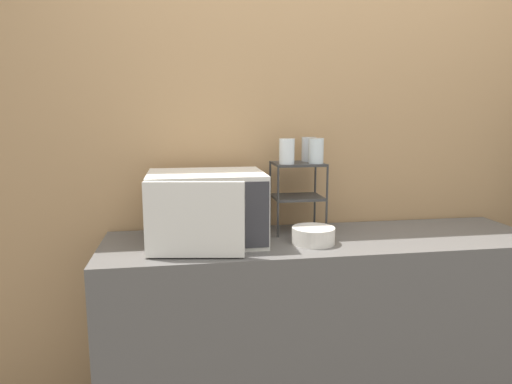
{
  "coord_description": "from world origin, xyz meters",
  "views": [
    {
      "loc": [
        -0.63,
        -1.66,
        1.47
      ],
      "look_at": [
        -0.31,
        0.3,
        1.13
      ],
      "focal_mm": 32.0,
      "sensor_mm": 36.0,
      "label": 1
    }
  ],
  "objects_px": {
    "glass_front_left": "(287,151)",
    "glass_front_right": "(316,151)",
    "glass_back_right": "(309,149)",
    "microwave": "(206,208)",
    "dish_rack": "(298,182)",
    "bowl": "(313,236)"
  },
  "relations": [
    {
      "from": "glass_back_right",
      "to": "bowl",
      "type": "relative_size",
      "value": 0.62
    },
    {
      "from": "microwave",
      "to": "dish_rack",
      "type": "distance_m",
      "value": 0.47
    },
    {
      "from": "microwave",
      "to": "glass_front_left",
      "type": "height_order",
      "value": "glass_front_left"
    },
    {
      "from": "microwave",
      "to": "dish_rack",
      "type": "bearing_deg",
      "value": 16.72
    },
    {
      "from": "dish_rack",
      "to": "glass_back_right",
      "type": "bearing_deg",
      "value": 39.77
    },
    {
      "from": "glass_front_right",
      "to": "bowl",
      "type": "relative_size",
      "value": 0.62
    },
    {
      "from": "microwave",
      "to": "glass_front_right",
      "type": "height_order",
      "value": "glass_front_right"
    },
    {
      "from": "glass_front_left",
      "to": "glass_back_right",
      "type": "distance_m",
      "value": 0.17
    },
    {
      "from": "glass_back_right",
      "to": "glass_front_right",
      "type": "xyz_separation_m",
      "value": [
        0.01,
        -0.1,
        0.0
      ]
    },
    {
      "from": "microwave",
      "to": "glass_back_right",
      "type": "height_order",
      "value": "glass_back_right"
    },
    {
      "from": "microwave",
      "to": "dish_rack",
      "type": "relative_size",
      "value": 1.51
    },
    {
      "from": "dish_rack",
      "to": "glass_front_left",
      "type": "height_order",
      "value": "glass_front_left"
    },
    {
      "from": "dish_rack",
      "to": "glass_front_left",
      "type": "bearing_deg",
      "value": -141.7
    },
    {
      "from": "microwave",
      "to": "glass_back_right",
      "type": "relative_size",
      "value": 4.3
    },
    {
      "from": "glass_front_left",
      "to": "microwave",
      "type": "bearing_deg",
      "value": -167.98
    },
    {
      "from": "bowl",
      "to": "glass_front_left",
      "type": "bearing_deg",
      "value": 116.77
    },
    {
      "from": "glass_front_left",
      "to": "glass_front_right",
      "type": "bearing_deg",
      "value": 2.48
    },
    {
      "from": "microwave",
      "to": "glass_back_right",
      "type": "bearing_deg",
      "value": 20.34
    },
    {
      "from": "glass_front_right",
      "to": "bowl",
      "type": "height_order",
      "value": "glass_front_right"
    },
    {
      "from": "microwave",
      "to": "glass_front_left",
      "type": "bearing_deg",
      "value": 12.02
    },
    {
      "from": "microwave",
      "to": "glass_back_right",
      "type": "distance_m",
      "value": 0.59
    },
    {
      "from": "dish_rack",
      "to": "bowl",
      "type": "xyz_separation_m",
      "value": [
        0.02,
        -0.22,
        -0.2
      ]
    }
  ]
}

